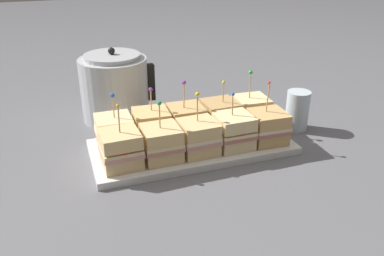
# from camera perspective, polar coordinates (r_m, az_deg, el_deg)

# --- Properties ---
(ground_plane) EXTENTS (6.00, 6.00, 0.00)m
(ground_plane) POSITION_cam_1_polar(r_m,az_deg,el_deg) (1.06, 0.00, -3.08)
(ground_plane) COLOR slate
(serving_platter) EXTENTS (0.51, 0.23, 0.02)m
(serving_platter) POSITION_cam_1_polar(r_m,az_deg,el_deg) (1.05, 0.00, -2.65)
(serving_platter) COLOR silver
(serving_platter) RESTS_ON ground_plane
(sandwich_front_far_left) EXTENTS (0.10, 0.10, 0.15)m
(sandwich_front_far_left) POSITION_cam_1_polar(r_m,az_deg,el_deg) (0.95, -9.97, -2.94)
(sandwich_front_far_left) COLOR #DBB77A
(sandwich_front_far_left) RESTS_ON serving_platter
(sandwich_front_left) EXTENTS (0.09, 0.09, 0.15)m
(sandwich_front_left) POSITION_cam_1_polar(r_m,az_deg,el_deg) (0.96, -4.32, -2.13)
(sandwich_front_left) COLOR #DBB77A
(sandwich_front_left) RESTS_ON serving_platter
(sandwich_front_center) EXTENTS (0.10, 0.10, 0.15)m
(sandwich_front_center) POSITION_cam_1_polar(r_m,az_deg,el_deg) (0.99, 0.98, -1.28)
(sandwich_front_center) COLOR #DBB77A
(sandwich_front_center) RESTS_ON serving_platter
(sandwich_front_right) EXTENTS (0.09, 0.09, 0.14)m
(sandwich_front_right) POSITION_cam_1_polar(r_m,az_deg,el_deg) (1.02, 5.88, -0.45)
(sandwich_front_right) COLOR beige
(sandwich_front_right) RESTS_ON serving_platter
(sandwich_front_far_right) EXTENTS (0.10, 0.10, 0.16)m
(sandwich_front_far_right) POSITION_cam_1_polar(r_m,az_deg,el_deg) (1.06, 10.59, 0.17)
(sandwich_front_far_right) COLOR tan
(sandwich_front_far_right) RESTS_ON serving_platter
(sandwich_back_far_left) EXTENTS (0.09, 0.09, 0.14)m
(sandwich_back_far_left) POSITION_cam_1_polar(r_m,az_deg,el_deg) (1.03, -10.84, -0.56)
(sandwich_back_far_left) COLOR beige
(sandwich_back_far_left) RESTS_ON serving_platter
(sandwich_back_left) EXTENTS (0.10, 0.10, 0.15)m
(sandwich_back_left) POSITION_cam_1_polar(r_m,az_deg,el_deg) (1.05, -5.70, 0.22)
(sandwich_back_left) COLOR tan
(sandwich_back_left) RESTS_ON serving_platter
(sandwich_back_center) EXTENTS (0.09, 0.09, 0.16)m
(sandwich_back_center) POSITION_cam_1_polar(r_m,az_deg,el_deg) (1.07, -0.81, 0.89)
(sandwich_back_center) COLOR tan
(sandwich_back_center) RESTS_ON serving_platter
(sandwich_back_right) EXTENTS (0.09, 0.09, 0.15)m
(sandwich_back_right) POSITION_cam_1_polar(r_m,az_deg,el_deg) (1.10, 3.91, 1.62)
(sandwich_back_right) COLOR tan
(sandwich_back_right) RESTS_ON serving_platter
(sandwich_back_far_right) EXTENTS (0.10, 0.10, 0.16)m
(sandwich_back_far_right) POSITION_cam_1_polar(r_m,az_deg,el_deg) (1.14, 8.27, 2.22)
(sandwich_back_far_right) COLOR beige
(sandwich_back_far_right) RESTS_ON serving_platter
(kettle_steel) EXTENTS (0.22, 0.20, 0.22)m
(kettle_steel) POSITION_cam_1_polar(r_m,az_deg,el_deg) (1.23, -10.79, 5.59)
(kettle_steel) COLOR #B7BABF
(kettle_steel) RESTS_ON ground_plane
(drinking_glass) EXTENTS (0.07, 0.07, 0.11)m
(drinking_glass) POSITION_cam_1_polar(r_m,az_deg,el_deg) (1.19, 14.56, 2.40)
(drinking_glass) COLOR silver
(drinking_glass) RESTS_ON ground_plane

